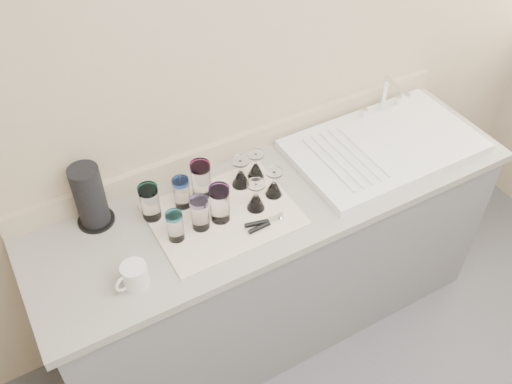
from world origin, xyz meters
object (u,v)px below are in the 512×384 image
tumbler_purple (201,179)px  sink_unit (384,145)px  goblet_back_right (256,169)px  goblet_front_right (274,187)px  can_opener (265,223)px  tumbler_lavender (220,203)px  goblet_front_left (256,200)px  tumbler_teal (150,202)px  tumbler_blue (200,213)px  tumbler_cyan (182,193)px  paper_towel_roll (90,197)px  white_mug (134,276)px  tumbler_magenta (175,226)px  goblet_back_left (241,176)px

tumbler_purple → sink_unit: bearing=-8.5°
goblet_back_right → goblet_front_right: (0.01, -0.13, -0.00)m
tumbler_purple → can_opener: tumbler_purple is taller
tumbler_lavender → goblet_front_left: tumbler_lavender is taller
sink_unit → tumbler_teal: 1.06m
tumbler_purple → tumbler_blue: bearing=-117.3°
tumbler_blue → tumbler_cyan: bearing=95.2°
tumbler_blue → goblet_back_right: 0.35m
sink_unit → goblet_front_left: size_ratio=6.29×
sink_unit → tumbler_purple: 0.84m
tumbler_cyan → paper_towel_roll: bearing=164.2°
tumbler_cyan → white_mug: bearing=-138.3°
tumbler_purple → tumbler_blue: (-0.08, -0.15, -0.01)m
tumbler_magenta → goblet_back_left: bearing=21.6°
white_mug → paper_towel_roll: bearing=93.9°
goblet_back_right → white_mug: bearing=-156.8°
paper_towel_roll → tumbler_teal: bearing=-24.6°
tumbler_teal → tumbler_magenta: size_ratio=1.20×
sink_unit → goblet_front_left: (-0.68, -0.05, 0.03)m
tumbler_blue → goblet_front_right: (0.33, 0.01, -0.03)m
tumbler_teal → goblet_front_right: tumbler_teal is taller
tumbler_purple → can_opener: bearing=-63.2°
tumbler_cyan → goblet_front_right: (0.34, -0.12, -0.03)m
tumbler_magenta → can_opener: 0.34m
tumbler_lavender → paper_towel_roll: 0.48m
tumbler_blue → can_opener: 0.25m
tumbler_cyan → tumbler_lavender: size_ratio=0.84×
tumbler_magenta → goblet_back_left: 0.37m
tumbler_magenta → paper_towel_roll: (-0.23, 0.24, 0.06)m
tumbler_teal → white_mug: 0.32m
sink_unit → paper_towel_roll: paper_towel_roll is taller
goblet_back_left → goblet_back_right: (0.08, 0.01, -0.00)m
sink_unit → can_opener: size_ratio=5.45×
tumbler_blue → white_mug: 0.34m
tumbler_magenta → goblet_back_right: tumbler_magenta is taller
goblet_front_left → paper_towel_roll: (-0.57, 0.25, 0.08)m
goblet_front_right → paper_towel_roll: bearing=162.0°
tumbler_lavender → goblet_back_left: 0.21m
sink_unit → tumbler_teal: sink_unit is taller
goblet_front_right → tumbler_purple: bearing=150.8°
tumbler_purple → goblet_back_left: size_ratio=1.23×
goblet_back_right → goblet_front_left: bearing=-119.2°
can_opener → paper_towel_roll: (-0.55, 0.35, 0.11)m
goblet_front_left → white_mug: 0.56m
tumbler_cyan → paper_towel_roll: paper_towel_roll is taller
tumbler_lavender → goblet_front_right: tumbler_lavender is taller
goblet_back_left → white_mug: bearing=-155.0°
tumbler_blue → goblet_back_left: 0.28m
sink_unit → goblet_back_right: (-0.59, 0.11, 0.03)m
goblet_front_right → tumbler_lavender: bearing=-177.0°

